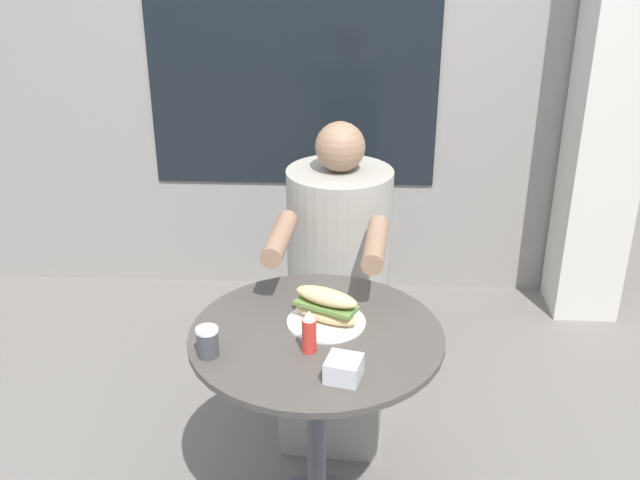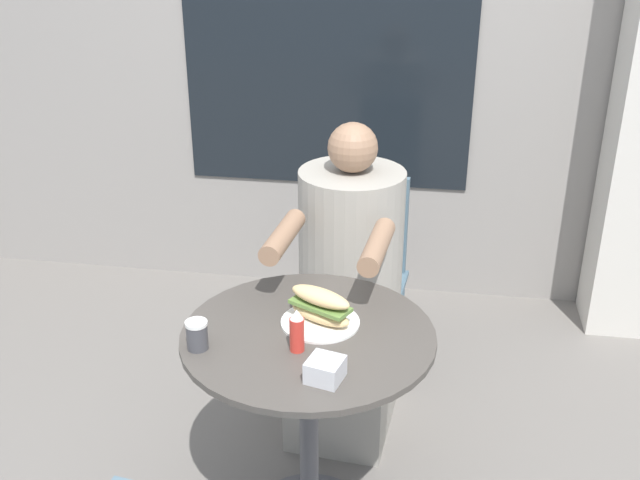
{
  "view_description": "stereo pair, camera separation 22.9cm",
  "coord_description": "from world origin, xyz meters",
  "px_view_note": "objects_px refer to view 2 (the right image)",
  "views": [
    {
      "loc": [
        0.11,
        -1.87,
        1.9
      ],
      "look_at": [
        0.0,
        0.22,
        0.94
      ],
      "focal_mm": 42.0,
      "sensor_mm": 36.0,
      "label": 1
    },
    {
      "loc": [
        0.33,
        -1.84,
        1.9
      ],
      "look_at": [
        0.0,
        0.22,
        0.94
      ],
      "focal_mm": 42.0,
      "sensor_mm": 36.0,
      "label": 2
    }
  ],
  "objects_px": {
    "sandwich_on_plate": "(320,309)",
    "drink_cup": "(197,335)",
    "condiment_bottle": "(297,331)",
    "seated_diner": "(348,303)",
    "cafe_table": "(309,387)",
    "diner_chair": "(361,261)"
  },
  "relations": [
    {
      "from": "drink_cup",
      "to": "seated_diner",
      "type": "bearing_deg",
      "value": 64.46
    },
    {
      "from": "sandwich_on_plate",
      "to": "condiment_bottle",
      "type": "relative_size",
      "value": 1.82
    },
    {
      "from": "cafe_table",
      "to": "seated_diner",
      "type": "xyz_separation_m",
      "value": [
        0.05,
        0.58,
        -0.03
      ]
    },
    {
      "from": "diner_chair",
      "to": "sandwich_on_plate",
      "type": "xyz_separation_m",
      "value": [
        -0.03,
        -0.87,
        0.26
      ]
    },
    {
      "from": "cafe_table",
      "to": "seated_diner",
      "type": "height_order",
      "value": "seated_diner"
    },
    {
      "from": "cafe_table",
      "to": "diner_chair",
      "type": "xyz_separation_m",
      "value": [
        0.06,
        0.93,
        -0.02
      ]
    },
    {
      "from": "diner_chair",
      "to": "drink_cup",
      "type": "relative_size",
      "value": 10.09
    },
    {
      "from": "cafe_table",
      "to": "seated_diner",
      "type": "distance_m",
      "value": 0.58
    },
    {
      "from": "sandwich_on_plate",
      "to": "drink_cup",
      "type": "distance_m",
      "value": 0.37
    },
    {
      "from": "diner_chair",
      "to": "seated_diner",
      "type": "distance_m",
      "value": 0.35
    },
    {
      "from": "sandwich_on_plate",
      "to": "condiment_bottle",
      "type": "height_order",
      "value": "condiment_bottle"
    },
    {
      "from": "cafe_table",
      "to": "condiment_bottle",
      "type": "xyz_separation_m",
      "value": [
        -0.01,
        -0.1,
        0.26
      ]
    },
    {
      "from": "seated_diner",
      "to": "condiment_bottle",
      "type": "distance_m",
      "value": 0.73
    },
    {
      "from": "cafe_table",
      "to": "condiment_bottle",
      "type": "height_order",
      "value": "condiment_bottle"
    },
    {
      "from": "condiment_bottle",
      "to": "drink_cup",
      "type": "bearing_deg",
      "value": -172.73
    },
    {
      "from": "sandwich_on_plate",
      "to": "drink_cup",
      "type": "relative_size",
      "value": 2.74
    },
    {
      "from": "drink_cup",
      "to": "condiment_bottle",
      "type": "height_order",
      "value": "condiment_bottle"
    },
    {
      "from": "drink_cup",
      "to": "sandwich_on_plate",
      "type": "bearing_deg",
      "value": 30.57
    },
    {
      "from": "diner_chair",
      "to": "seated_diner",
      "type": "bearing_deg",
      "value": 93.08
    },
    {
      "from": "seated_diner",
      "to": "cafe_table",
      "type": "bearing_deg",
      "value": 90.31
    },
    {
      "from": "diner_chair",
      "to": "drink_cup",
      "type": "distance_m",
      "value": 1.15
    },
    {
      "from": "diner_chair",
      "to": "drink_cup",
      "type": "xyz_separation_m",
      "value": [
        -0.35,
        -1.06,
        0.26
      ]
    }
  ]
}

